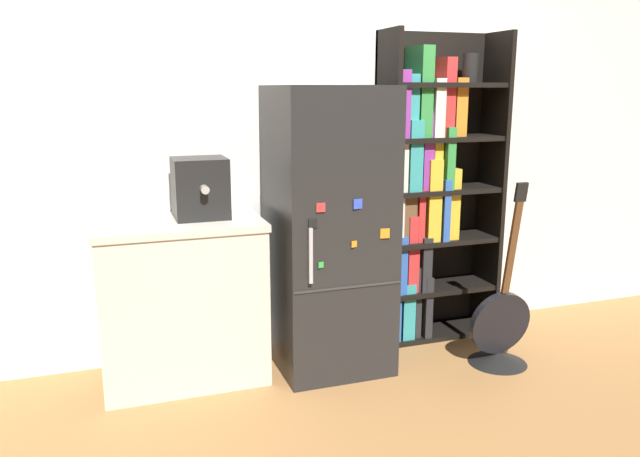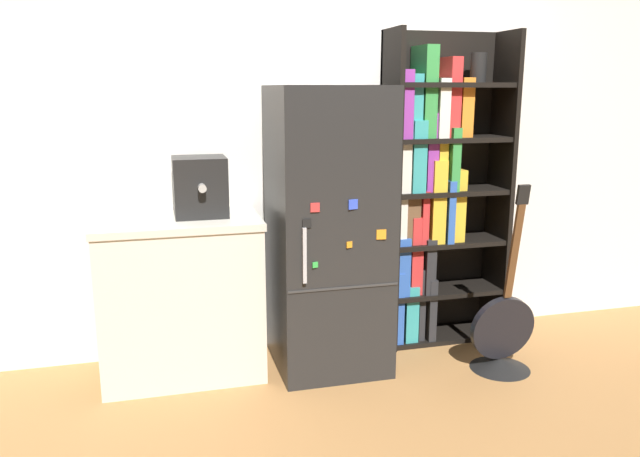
% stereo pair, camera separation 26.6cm
% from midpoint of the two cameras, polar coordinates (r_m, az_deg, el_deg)
% --- Properties ---
extents(ground_plane, '(16.00, 16.00, 0.00)m').
position_cam_midpoint_polar(ground_plane, '(3.82, -0.80, -12.63)').
color(ground_plane, '#A87542').
extents(wall_back, '(8.00, 0.05, 2.60)m').
position_cam_midpoint_polar(wall_back, '(3.92, -3.04, 7.78)').
color(wall_back, white).
rests_on(wall_back, ground_plane).
extents(refrigerator, '(0.63, 0.70, 1.65)m').
position_cam_midpoint_polar(refrigerator, '(3.65, -1.38, -0.11)').
color(refrigerator, black).
rests_on(refrigerator, ground_plane).
extents(bookshelf, '(0.80, 0.33, 1.99)m').
position_cam_midpoint_polar(bookshelf, '(4.08, 7.71, 3.29)').
color(bookshelf, black).
rests_on(bookshelf, ground_plane).
extents(kitchen_counter, '(0.91, 0.57, 0.93)m').
position_cam_midpoint_polar(kitchen_counter, '(3.66, -14.58, -6.39)').
color(kitchen_counter, beige).
rests_on(kitchen_counter, ground_plane).
extents(espresso_machine, '(0.29, 0.34, 0.33)m').
position_cam_midpoint_polar(espresso_machine, '(3.56, -13.02, 3.63)').
color(espresso_machine, black).
rests_on(espresso_machine, kitchen_counter).
extents(guitar, '(0.39, 0.36, 1.13)m').
position_cam_midpoint_polar(guitar, '(3.93, 14.20, -9.63)').
color(guitar, black).
rests_on(guitar, ground_plane).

